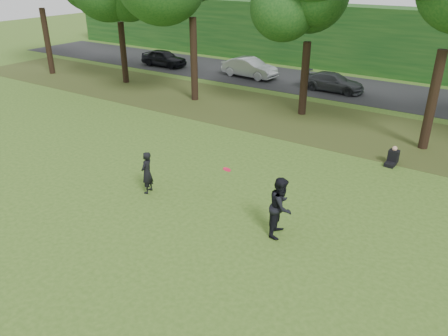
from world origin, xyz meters
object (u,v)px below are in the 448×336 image
Objects in this scene: player_right at (281,207)px; frisbee at (227,169)px; seated_person at (393,158)px; player_left at (147,173)px.

frisbee is (-2.03, -0.04, 0.79)m from player_right.
player_right is 5.63× the size of frisbee.
frisbee is 8.58m from seated_person.
frisbee is at bearing 80.07° from player_left.
seated_person is at bearing 64.33° from frisbee.
player_left is 0.83× the size of player_right.
player_left is at bearing -176.47° from frisbee.
player_right reaches higher than player_left.
player_right is at bearing -98.21° from seated_person.
player_left is 4.66× the size of frisbee.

